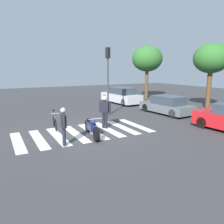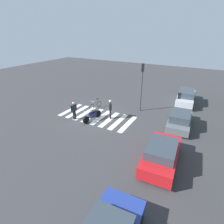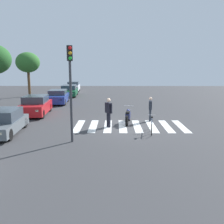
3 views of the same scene
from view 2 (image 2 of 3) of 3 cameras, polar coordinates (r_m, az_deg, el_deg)
ground_plane at (r=16.77m, az=-4.83°, el=-1.37°), size 60.00×60.00×0.00m
police_motorcycle at (r=15.93m, az=-6.29°, el=-1.04°), size 2.21×0.64×1.04m
leaning_bicycle at (r=18.32m, az=-5.24°, el=2.17°), size 1.71×0.46×0.98m
officer_on_foot at (r=16.19m, az=-11.98°, el=0.78°), size 0.65×0.28×1.63m
officer_by_motorcycle at (r=15.90m, az=-0.55°, el=1.29°), size 0.60×0.45×1.77m
crosswalk_stripes at (r=16.77m, az=-4.83°, el=-1.35°), size 3.23×6.75×0.01m
car_silver_sedan at (r=21.06m, az=22.36°, el=4.41°), size 4.67×1.99×1.51m
car_grey_coupe at (r=15.72m, az=20.70°, el=-2.32°), size 4.07×1.96×1.31m
car_red_convertible at (r=11.16m, az=15.40°, el=-12.84°), size 4.15×2.07×1.43m
traffic_light_pole at (r=17.14m, az=9.50°, el=9.87°), size 0.35×0.30×4.59m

